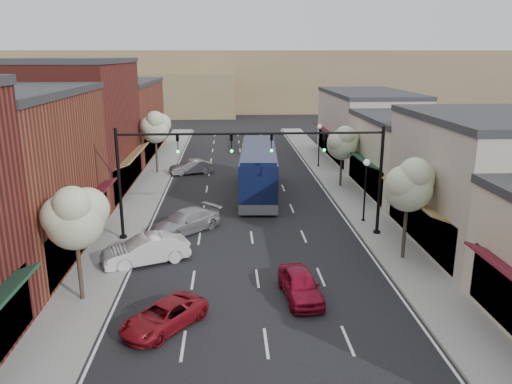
{
  "coord_description": "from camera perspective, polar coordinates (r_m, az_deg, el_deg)",
  "views": [
    {
      "loc": [
        -1.39,
        -21.55,
        11.11
      ],
      "look_at": [
        0.43,
        10.83,
        2.2
      ],
      "focal_mm": 35.0,
      "sensor_mm": 36.0,
      "label": 1
    }
  ],
  "objects": [
    {
      "name": "lamp_post_far",
      "position": [
        51.04,
        7.24,
        6.11
      ],
      "size": [
        0.44,
        0.44,
        4.44
      ],
      "color": "black",
      "rests_on": "ground"
    },
    {
      "name": "red_hatchback",
      "position": [
        23.96,
        5.09,
        -10.52
      ],
      "size": [
        2.01,
        4.13,
        1.36
      ],
      "primitive_type": "imported",
      "rotation": [
        0.0,
        0.0,
        0.1
      ],
      "color": "maroon",
      "rests_on": "ground"
    },
    {
      "name": "bldg_left_midfar",
      "position": [
        43.87,
        -20.37,
        6.94
      ],
      "size": [
        10.14,
        14.1,
        10.9
      ],
      "color": "maroon",
      "rests_on": "ground"
    },
    {
      "name": "bldg_right_midnear",
      "position": [
        32.24,
        24.84,
        1.01
      ],
      "size": [
        9.14,
        12.1,
        7.9
      ],
      "color": "#B3A999",
      "rests_on": "ground"
    },
    {
      "name": "parked_car_e",
      "position": [
        48.62,
        -7.42,
        2.85
      ],
      "size": [
        4.36,
        2.74,
        1.36
      ],
      "primitive_type": "imported",
      "rotation": [
        0.0,
        0.0,
        -1.23
      ],
      "color": "#949499",
      "rests_on": "ground"
    },
    {
      "name": "tree_left_near",
      "position": [
        23.59,
        -19.99,
        -2.57
      ],
      "size": [
        2.85,
        2.65,
        5.69
      ],
      "color": "#47382B",
      "rests_on": "ground"
    },
    {
      "name": "parked_car_a",
      "position": [
        21.85,
        -10.49,
        -13.79
      ],
      "size": [
        3.95,
        4.29,
        1.11
      ],
      "primitive_type": "imported",
      "rotation": [
        0.0,
        0.0,
        -0.68
      ],
      "color": "maroon",
      "rests_on": "ground"
    },
    {
      "name": "parked_car_c",
      "position": [
        32.64,
        -8.07,
        -3.35
      ],
      "size": [
        5.01,
        4.9,
        1.45
      ],
      "primitive_type": "imported",
      "rotation": [
        0.0,
        0.0,
        -0.81
      ],
      "color": "#A6A5AB",
      "rests_on": "ground"
    },
    {
      "name": "ground",
      "position": [
        24.29,
        0.43,
        -11.86
      ],
      "size": [
        160.0,
        160.0,
        0.0
      ],
      "primitive_type": "plane",
      "color": "black",
      "rests_on": "ground"
    },
    {
      "name": "lamp_post_near",
      "position": [
        34.31,
        12.42,
        1.34
      ],
      "size": [
        0.44,
        0.44,
        4.44
      ],
      "color": "black",
      "rests_on": "ground"
    },
    {
      "name": "bldg_left_far",
      "position": [
        59.37,
        -15.83,
        8.07
      ],
      "size": [
        10.14,
        18.1,
        8.4
      ],
      "color": "brown",
      "rests_on": "ground"
    },
    {
      "name": "curb_left",
      "position": [
        41.92,
        -10.79,
        -0.18
      ],
      "size": [
        0.25,
        73.0,
        0.17
      ],
      "primitive_type": "cube",
      "color": "gray",
      "rests_on": "ground"
    },
    {
      "name": "tree_right_near",
      "position": [
        28.09,
        17.17,
        0.95
      ],
      "size": [
        2.85,
        2.65,
        5.95
      ],
      "color": "#47382B",
      "rests_on": "ground"
    },
    {
      "name": "tree_left_far",
      "position": [
        48.43,
        -11.43,
        7.34
      ],
      "size": [
        2.85,
        2.65,
        6.13
      ],
      "color": "#47382B",
      "rests_on": "ground"
    },
    {
      "name": "signal_mast_left",
      "position": [
        30.55,
        -11.11,
        2.81
      ],
      "size": [
        8.22,
        0.46,
        7.0
      ],
      "color": "black",
      "rests_on": "ground"
    },
    {
      "name": "curb_right",
      "position": [
        42.38,
        8.32,
        0.11
      ],
      "size": [
        0.25,
        73.0,
        0.17
      ],
      "primitive_type": "cube",
      "color": "gray",
      "rests_on": "ground"
    },
    {
      "name": "tree_right_far",
      "position": [
        43.21,
        9.9,
        5.65
      ],
      "size": [
        2.85,
        2.65,
        5.43
      ],
      "color": "#47382B",
      "rests_on": "ground"
    },
    {
      "name": "hill_near",
      "position": [
        102.56,
        -16.82,
        10.75
      ],
      "size": [
        50.0,
        20.0,
        8.0
      ],
      "primitive_type": "cube",
      "color": "#7A6647",
      "rests_on": "ground"
    },
    {
      "name": "bldg_right_midfar",
      "position": [
        43.07,
        17.4,
        4.03
      ],
      "size": [
        9.14,
        12.1,
        6.4
      ],
      "color": "beige",
      "rests_on": "ground"
    },
    {
      "name": "hill_far",
      "position": [
        111.68,
        -2.56,
        12.73
      ],
      "size": [
        120.0,
        30.0,
        12.0
      ],
      "primitive_type": "cube",
      "color": "#7A6647",
      "rests_on": "ground"
    },
    {
      "name": "signal_mast_right",
      "position": [
        31.06,
        9.92,
        3.07
      ],
      "size": [
        8.22,
        0.46,
        7.0
      ],
      "color": "black",
      "rests_on": "ground"
    },
    {
      "name": "coach_bus",
      "position": [
        40.9,
        0.28,
        2.55
      ],
      "size": [
        3.59,
        13.01,
        3.93
      ],
      "rotation": [
        0.0,
        0.0,
        -0.06
      ],
      "color": "#0D1436",
      "rests_on": "ground"
    },
    {
      "name": "sidewalk_right",
      "position": [
        42.68,
        10.16,
        0.13
      ],
      "size": [
        2.8,
        73.0,
        0.15
      ],
      "primitive_type": "cube",
      "color": "gray",
      "rests_on": "ground"
    },
    {
      "name": "bldg_right_far",
      "position": [
        56.14,
        12.53,
        7.38
      ],
      "size": [
        9.14,
        16.1,
        7.4
      ],
      "color": "#B3A999",
      "rests_on": "ground"
    },
    {
      "name": "parked_car_b",
      "position": [
        28.24,
        -12.51,
        -6.48
      ],
      "size": [
        4.99,
        3.36,
        1.56
      ],
      "primitive_type": "imported",
      "rotation": [
        0.0,
        0.0,
        -1.17
      ],
      "color": "silver",
      "rests_on": "ground"
    },
    {
      "name": "sidewalk_left",
      "position": [
        42.13,
        -12.67,
        -0.2
      ],
      "size": [
        2.8,
        73.0,
        0.15
      ],
      "primitive_type": "cube",
      "color": "gray",
      "rests_on": "ground"
    }
  ]
}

